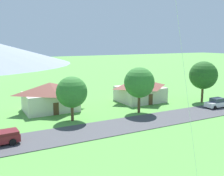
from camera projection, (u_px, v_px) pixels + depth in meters
name	position (u px, v px, depth m)	size (l,w,h in m)	color
road_strip	(93.00, 131.00, 35.17)	(160.00, 6.39, 0.08)	#424247
house_leftmost	(50.00, 96.00, 45.05)	(9.20, 6.95, 4.82)	beige
house_left_center	(140.00, 90.00, 52.16)	(8.81, 7.60, 4.40)	beige
tree_near_left	(203.00, 75.00, 50.77)	(5.29, 5.29, 7.90)	brown
tree_left_of_center	(72.00, 92.00, 38.97)	(4.60, 4.60, 6.62)	brown
tree_center	(139.00, 83.00, 43.31)	(4.98, 4.98, 7.52)	#4C3823
parked_car_white_mid_west	(217.00, 103.00, 47.18)	(4.20, 2.09, 1.68)	white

